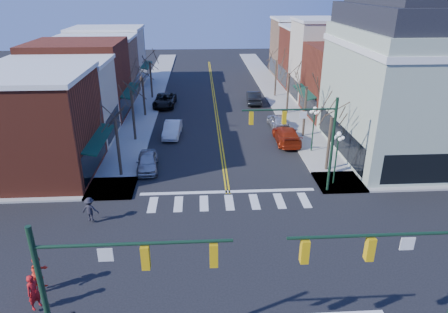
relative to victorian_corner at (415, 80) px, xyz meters
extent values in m
plane|color=black|center=(-16.50, -14.50, -6.66)|extent=(160.00, 160.00, 0.00)
cube|color=#9E9B93|center=(-25.25, 5.50, -6.58)|extent=(3.50, 70.00, 0.15)
cube|color=#9E9B93|center=(-7.75, 5.50, -6.58)|extent=(3.50, 70.00, 0.15)
cube|color=maroon|center=(-32.00, -2.75, -2.66)|extent=(10.00, 8.50, 8.00)
cube|color=beige|center=(-32.00, 5.00, -2.91)|extent=(10.00, 7.00, 7.50)
cube|color=maroon|center=(-32.00, 13.00, -2.41)|extent=(10.00, 9.00, 8.50)
cube|color=#977053|center=(-32.00, 21.25, -2.76)|extent=(10.00, 7.50, 7.80)
cube|color=beige|center=(-32.00, 29.00, -2.56)|extent=(10.00, 8.00, 8.20)
cube|color=maroon|center=(-1.00, 11.25, -2.66)|extent=(10.00, 8.50, 8.00)
cube|color=beige|center=(-1.00, 19.00, -1.66)|extent=(10.00, 7.00, 10.00)
cube|color=maroon|center=(-1.00, 26.50, -2.41)|extent=(10.00, 8.00, 8.50)
cube|color=#977053|center=(-1.00, 34.50, -2.16)|extent=(10.00, 8.00, 9.00)
cube|color=#A3B29A|center=(0.00, 0.00, -1.16)|extent=(12.00, 14.00, 11.00)
cube|color=white|center=(0.00, 0.00, 2.94)|extent=(12.25, 14.25, 0.50)
cube|color=black|center=(0.00, 0.00, 5.24)|extent=(11.40, 13.40, 1.80)
cube|color=black|center=(0.00, 0.00, 6.34)|extent=(9.80, 11.80, 0.60)
cylinder|color=#14331E|center=(-23.90, -21.90, -3.06)|extent=(0.20, 0.20, 7.20)
cylinder|color=#14331E|center=(-20.65, -21.90, -0.26)|extent=(6.50, 0.12, 0.12)
cube|color=gold|center=(-20.33, -21.90, -0.81)|extent=(0.28, 0.28, 0.90)
cube|color=gold|center=(-18.05, -21.90, -0.81)|extent=(0.28, 0.28, 0.90)
cylinder|color=#14331E|center=(-12.35, -21.90, -0.26)|extent=(6.50, 0.12, 0.12)
cube|color=gold|center=(-12.68, -21.90, -0.81)|extent=(0.28, 0.28, 0.90)
cube|color=gold|center=(-14.95, -21.90, -0.81)|extent=(0.28, 0.28, 0.90)
cylinder|color=#14331E|center=(-9.10, -7.10, -3.06)|extent=(0.20, 0.20, 7.20)
cylinder|color=#14331E|center=(-12.35, -7.10, -0.26)|extent=(6.50, 0.12, 0.12)
cube|color=gold|center=(-12.68, -7.10, -0.81)|extent=(0.28, 0.28, 0.90)
cube|color=gold|center=(-14.95, -7.10, -0.81)|extent=(0.28, 0.28, 0.90)
cylinder|color=#14331E|center=(-8.30, -6.00, -4.66)|extent=(0.12, 0.12, 4.00)
sphere|color=white|center=(-8.30, -6.00, -2.51)|extent=(0.36, 0.36, 0.36)
cylinder|color=#14331E|center=(-8.30, 0.50, -4.66)|extent=(0.12, 0.12, 4.00)
sphere|color=white|center=(-8.30, 0.50, -2.51)|extent=(0.36, 0.36, 0.36)
cylinder|color=#382B21|center=(-24.90, -3.50, -4.28)|extent=(0.24, 0.24, 4.76)
cylinder|color=#382B21|center=(-24.90, 4.50, -4.14)|extent=(0.24, 0.24, 5.04)
cylinder|color=#382B21|center=(-24.90, 12.50, -4.38)|extent=(0.24, 0.24, 4.55)
cylinder|color=#382B21|center=(-24.90, 20.50, -4.21)|extent=(0.24, 0.24, 4.90)
cylinder|color=#382B21|center=(-8.10, -3.50, -4.35)|extent=(0.24, 0.24, 4.62)
cylinder|color=#382B21|center=(-8.10, 4.50, -4.07)|extent=(0.24, 0.24, 5.18)
cylinder|color=#382B21|center=(-8.10, 12.50, -4.24)|extent=(0.24, 0.24, 4.83)
cylinder|color=#382B21|center=(-8.10, 20.50, -4.17)|extent=(0.24, 0.24, 4.97)
imported|color=#A6A7AB|center=(-22.90, -2.38, -5.95)|extent=(1.98, 4.29, 1.42)
imported|color=silver|center=(-21.30, 5.53, -5.92)|extent=(1.86, 4.58, 1.48)
imported|color=black|center=(-22.90, 16.57, -5.89)|extent=(2.82, 5.64, 1.53)
imported|color=#97250D|center=(-10.10, 3.02, -5.87)|extent=(2.30, 5.43, 1.56)
imported|color=#BBBBC0|center=(-10.10, 7.61, -5.92)|extent=(2.02, 4.46, 1.48)
imported|color=black|center=(-11.48, 17.25, -5.85)|extent=(1.99, 4.97, 1.61)
imported|color=#B41316|center=(-26.32, -17.87, -5.59)|extent=(0.74, 0.80, 1.83)
imported|color=red|center=(-26.50, -16.62, -5.54)|extent=(1.08, 1.17, 1.93)
imported|color=black|center=(-25.60, -10.33, -5.68)|extent=(1.15, 0.78, 1.65)
camera|label=1|loc=(-18.37, -32.91, 7.53)|focal=32.00mm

